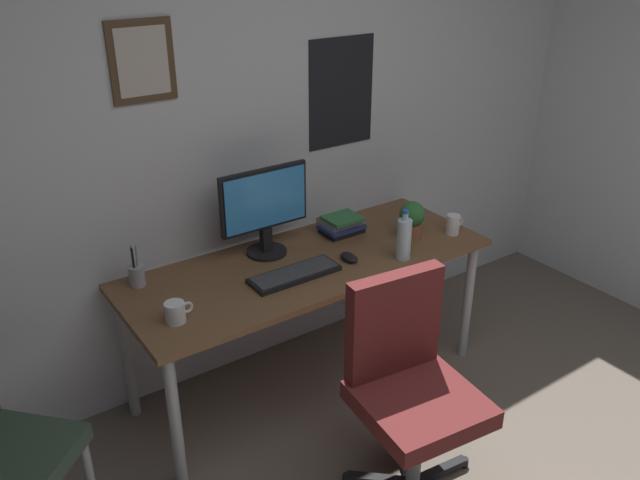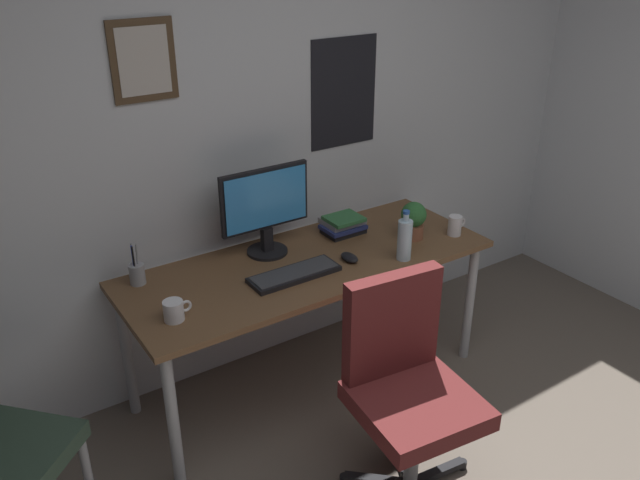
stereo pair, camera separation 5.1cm
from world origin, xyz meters
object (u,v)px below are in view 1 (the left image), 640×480
object	(u,v)px
computer_mouse	(349,257)
book_stack_left	(342,224)
office_chair	(409,379)
keyboard	(295,274)
water_bottle	(404,238)
pen_cup	(137,275)
potted_plant	(412,218)
monitor	(265,208)
coffee_mug_near	(453,224)
coffee_mug_far	(176,312)

from	to	relation	value
computer_mouse	book_stack_left	xyz separation A→B (m)	(0.16, 0.27, 0.03)
office_chair	computer_mouse	world-z (taller)	office_chair
keyboard	water_bottle	xyz separation A→B (m)	(0.53, -0.14, 0.09)
pen_cup	book_stack_left	distance (m)	1.08
computer_mouse	potted_plant	distance (m)	0.43
monitor	keyboard	xyz separation A→B (m)	(-0.02, -0.28, -0.23)
office_chair	water_bottle	distance (m)	0.75
water_bottle	coffee_mug_near	xyz separation A→B (m)	(0.40, 0.06, -0.05)
water_bottle	pen_cup	world-z (taller)	water_bottle
coffee_mug_far	book_stack_left	bearing A→B (deg)	15.78
computer_mouse	potted_plant	world-z (taller)	potted_plant
water_bottle	coffee_mug_near	bearing A→B (deg)	8.99
office_chair	water_bottle	world-z (taller)	water_bottle
keyboard	coffee_mug_far	xyz separation A→B (m)	(-0.60, -0.04, 0.03)
coffee_mug_near	potted_plant	distance (m)	0.23
pen_cup	keyboard	bearing A→B (deg)	-28.27
computer_mouse	keyboard	bearing A→B (deg)	176.98
coffee_mug_near	pen_cup	xyz separation A→B (m)	(-1.55, 0.41, 0.00)
monitor	coffee_mug_far	bearing A→B (deg)	-152.19
computer_mouse	coffee_mug_far	world-z (taller)	coffee_mug_far
water_bottle	coffee_mug_far	world-z (taller)	water_bottle
monitor	coffee_mug_far	xyz separation A→B (m)	(-0.61, -0.32, -0.20)
computer_mouse	office_chair	bearing A→B (deg)	-106.51
keyboard	pen_cup	xyz separation A→B (m)	(-0.62, 0.33, 0.04)
computer_mouse	potted_plant	size ratio (longest dim) A/B	0.56
keyboard	book_stack_left	size ratio (longest dim) A/B	1.97
book_stack_left	water_bottle	bearing A→B (deg)	-79.44
monitor	potted_plant	xyz separation A→B (m)	(0.71, -0.27, -0.13)
coffee_mug_far	pen_cup	xyz separation A→B (m)	(-0.02, 0.37, 0.01)
water_bottle	coffee_mug_far	distance (m)	1.13
book_stack_left	pen_cup	bearing A→B (deg)	175.96
computer_mouse	coffee_mug_near	distance (m)	0.63
coffee_mug_near	coffee_mug_far	distance (m)	1.53
keyboard	coffee_mug_near	distance (m)	0.93
keyboard	coffee_mug_near	size ratio (longest dim) A/B	3.97
water_bottle	pen_cup	distance (m)	1.24
office_chair	keyboard	bearing A→B (deg)	98.61
keyboard	coffee_mug_far	distance (m)	0.60
keyboard	water_bottle	size ratio (longest dim) A/B	1.70
office_chair	water_bottle	size ratio (longest dim) A/B	3.76
coffee_mug_far	pen_cup	world-z (taller)	pen_cup
office_chair	monitor	distance (m)	1.06
coffee_mug_far	book_stack_left	xyz separation A→B (m)	(1.05, 0.30, 0.01)
computer_mouse	book_stack_left	distance (m)	0.32
water_bottle	monitor	bearing A→B (deg)	140.46
pen_cup	book_stack_left	bearing A→B (deg)	-4.04
computer_mouse	coffee_mug_far	distance (m)	0.90
potted_plant	pen_cup	world-z (taller)	pen_cup
computer_mouse	water_bottle	world-z (taller)	water_bottle
keyboard	pen_cup	world-z (taller)	pen_cup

